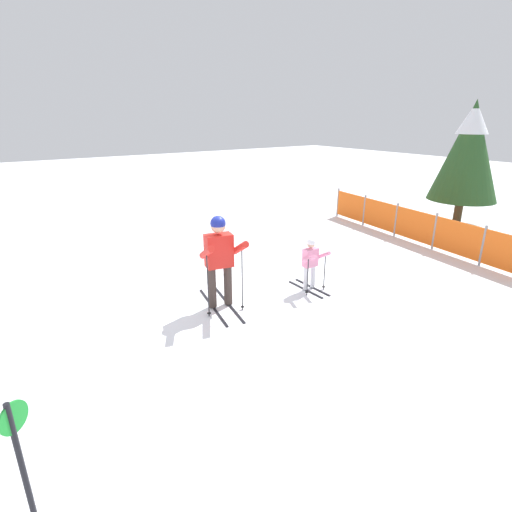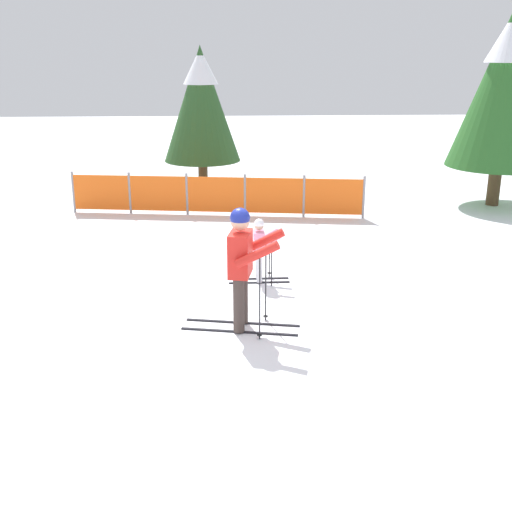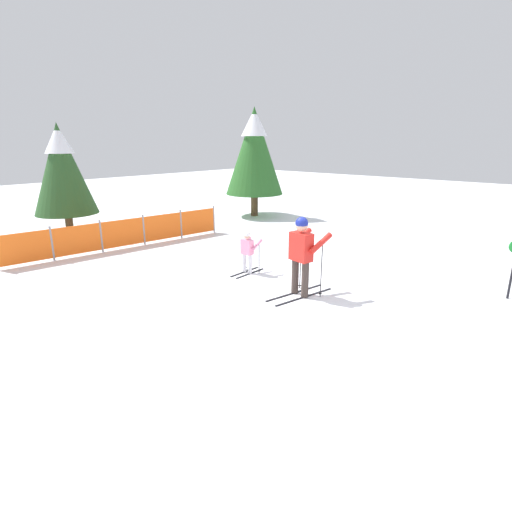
% 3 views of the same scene
% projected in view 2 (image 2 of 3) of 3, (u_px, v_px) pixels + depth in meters
% --- Properties ---
extents(ground_plane, '(60.00, 60.00, 0.00)m').
position_uv_depth(ground_plane, '(226.00, 329.00, 9.15)').
color(ground_plane, white).
extents(skier_adult, '(1.70, 0.84, 1.76)m').
position_uv_depth(skier_adult, '(242.00, 258.00, 8.84)').
color(skier_adult, black).
rests_on(skier_adult, ground_plane).
extents(skier_child, '(1.04, 0.54, 1.11)m').
position_uv_depth(skier_child, '(260.00, 245.00, 10.81)').
color(skier_child, black).
rests_on(skier_child, ground_plane).
extents(safety_fence, '(6.95, 1.00, 1.00)m').
position_uv_depth(safety_fence, '(216.00, 195.00, 15.21)').
color(safety_fence, gray).
rests_on(safety_fence, ground_plane).
extents(conifer_far, '(2.54, 2.54, 4.71)m').
position_uv_depth(conifer_far, '(505.00, 87.00, 15.47)').
color(conifer_far, '#4C3823').
rests_on(conifer_far, ground_plane).
extents(conifer_near, '(2.10, 2.10, 3.90)m').
position_uv_depth(conifer_near, '(201.00, 102.00, 17.38)').
color(conifer_near, '#4C3823').
rests_on(conifer_near, ground_plane).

